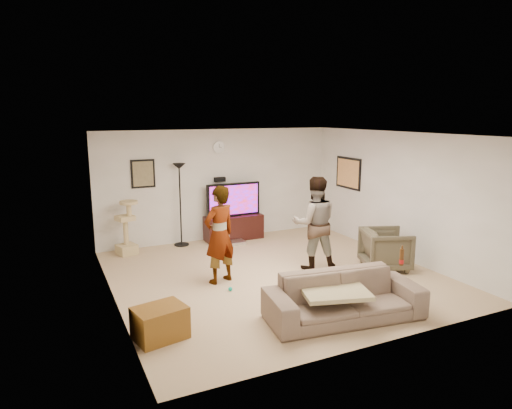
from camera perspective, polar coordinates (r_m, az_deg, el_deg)
name	(u,v)px	position (r m, az deg, el deg)	size (l,w,h in m)	color
floor	(274,276)	(8.24, 2.32, -8.92)	(5.50, 5.50, 0.02)	tan
ceiling	(276,134)	(7.73, 2.47, 8.88)	(5.50, 5.50, 0.02)	silver
wall_back	(219,185)	(10.36, -4.68, 2.49)	(5.50, 0.04, 2.50)	silver
wall_front	(381,249)	(5.67, 15.44, -5.40)	(5.50, 0.04, 2.50)	silver
wall_left	(111,223)	(7.07, -17.78, -2.22)	(0.04, 5.50, 2.50)	silver
wall_right	(397,195)	(9.46, 17.32, 1.15)	(0.04, 5.50, 2.50)	silver
wall_clock	(219,147)	(10.24, -4.69, 7.17)	(0.26, 0.26, 0.04)	silver
wall_speaker	(220,179)	(10.29, -4.57, 3.16)	(0.25, 0.10, 0.10)	black
picture_back	(143,174)	(9.83, -14.00, 3.77)	(0.42, 0.03, 0.52)	#706749
picture_right	(348,173)	(10.63, 11.51, 3.89)	(0.03, 0.78, 0.62)	tan
tv_stand	(234,227)	(10.42, -2.82, -2.89)	(1.33, 0.45, 0.55)	black
console_box	(236,243)	(10.09, -2.55, -4.79)	(0.40, 0.30, 0.07)	silver
tv	(233,199)	(10.28, -2.86, 0.63)	(1.26, 0.08, 0.75)	black
tv_screen	(234,200)	(10.24, -2.76, 0.59)	(1.16, 0.01, 0.66)	#6112F4
floor_lamp	(180,205)	(9.94, -9.48, -0.08)	(0.32, 0.32, 1.79)	black
cat_tree	(126,228)	(9.62, -16.06, -2.81)	(0.36, 0.36, 1.12)	tan
person_left	(220,235)	(7.69, -4.60, -3.80)	(0.61, 0.40, 1.68)	#959AA6
person_right	(315,223)	(8.38, 7.37, -2.37)	(0.84, 0.66, 1.73)	#38419B
sofa	(344,297)	(6.60, 11.01, -11.33)	(2.20, 0.86, 0.64)	brown
throw_blanket	(335,291)	(6.47, 9.83, -10.70)	(0.90, 0.70, 0.06)	#C6B681
beer_bottle	(402,257)	(7.07, 17.82, -6.29)	(0.06, 0.06, 0.25)	#45250D
armchair	(386,249)	(8.78, 15.97, -5.42)	(0.80, 0.82, 0.75)	#464131
side_table	(160,323)	(6.13, -11.96, -14.33)	(0.63, 0.48, 0.42)	brown
toy_ball	(230,289)	(7.54, -3.25, -10.54)	(0.07, 0.07, 0.07)	#09A792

